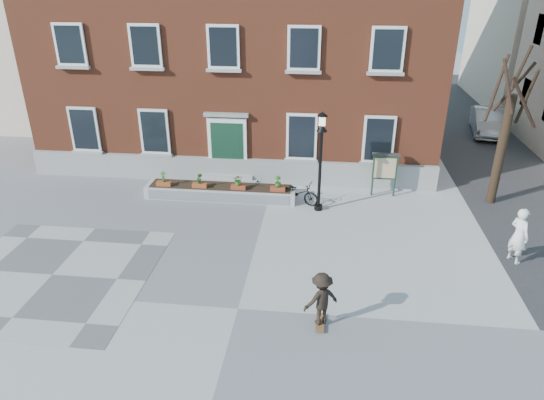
# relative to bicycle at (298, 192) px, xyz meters

# --- Properties ---
(ground) EXTENTS (100.00, 100.00, 0.00)m
(ground) POSITION_rel_bicycle_xyz_m (-1.20, -7.03, -0.47)
(ground) COLOR #A0A1A3
(ground) RESTS_ON ground
(checker_patch) EXTENTS (6.00, 6.00, 0.01)m
(checker_patch) POSITION_rel_bicycle_xyz_m (-7.20, -6.03, -0.46)
(checker_patch) COLOR #58585A
(checker_patch) RESTS_ON ground
(distant_building) EXTENTS (10.00, 12.00, 13.00)m
(distant_building) POSITION_rel_bicycle_xyz_m (-19.20, 12.97, 6.03)
(distant_building) COLOR beige
(distant_building) RESTS_ON ground
(bicycle) EXTENTS (1.88, 1.24, 0.93)m
(bicycle) POSITION_rel_bicycle_xyz_m (0.00, 0.00, 0.00)
(bicycle) COLOR black
(bicycle) RESTS_ON ground
(parked_car) EXTENTS (2.20, 4.58, 1.45)m
(parked_car) POSITION_rel_bicycle_xyz_m (10.22, 10.57, 0.26)
(parked_car) COLOR #B3B5B8
(parked_car) RESTS_ON ground
(bystander) EXTENTS (0.71, 0.81, 1.87)m
(bystander) POSITION_rel_bicycle_xyz_m (7.22, -3.58, 0.47)
(bystander) COLOR white
(bystander) RESTS_ON ground
(brick_building) EXTENTS (18.40, 10.85, 12.60)m
(brick_building) POSITION_rel_bicycle_xyz_m (-3.20, 6.95, 5.84)
(brick_building) COLOR brown
(brick_building) RESTS_ON ground
(planter_assembly) EXTENTS (6.20, 1.12, 1.15)m
(planter_assembly) POSITION_rel_bicycle_xyz_m (-3.19, 0.15, -0.16)
(planter_assembly) COLOR beige
(planter_assembly) RESTS_ON ground
(bare_tree) EXTENTS (1.83, 1.83, 6.16)m
(bare_tree) POSITION_rel_bicycle_xyz_m (7.81, 0.98, 2.32)
(bare_tree) COLOR #322316
(bare_tree) RESTS_ON ground
(lamp_post) EXTENTS (0.40, 0.40, 3.93)m
(lamp_post) POSITION_rel_bicycle_xyz_m (0.85, -0.52, 2.07)
(lamp_post) COLOR black
(lamp_post) RESTS_ON ground
(notice_board) EXTENTS (1.10, 0.16, 1.87)m
(notice_board) POSITION_rel_bicycle_xyz_m (3.48, 1.10, 0.80)
(notice_board) COLOR #193221
(notice_board) RESTS_ON ground
(skateboarder) EXTENTS (1.12, 0.97, 1.58)m
(skateboarder) POSITION_rel_bicycle_xyz_m (1.08, -7.43, 0.36)
(skateboarder) COLOR brown
(skateboarder) RESTS_ON ground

